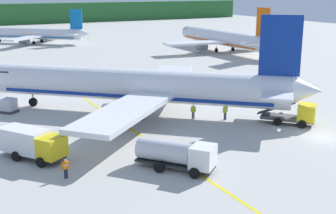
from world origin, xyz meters
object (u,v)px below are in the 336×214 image
object	(u,v)px
airliner_foreground	(139,86)
cargo_container_near	(9,106)
crew_loader_right	(65,167)
service_truck_baggage	(32,143)
crew_marshaller	(225,111)
service_truck_fuel	(177,154)
crew_loader_left	(193,111)
airliner_mid_apron	(223,38)
service_truck_catering	(297,114)
airliner_far_taxiway	(35,34)

from	to	relation	value
airliner_foreground	cargo_container_near	world-z (taller)	airliner_foreground
cargo_container_near	crew_loader_right	size ratio (longest dim) A/B	1.41
service_truck_baggage	crew_marshaller	xyz separation A→B (m)	(22.09, 1.88, -0.48)
service_truck_fuel	crew_loader_left	bearing A→B (deg)	53.25
airliner_mid_apron	service_truck_fuel	bearing A→B (deg)	-128.19
service_truck_catering	crew_loader_right	size ratio (longest dim) A/B	3.60
airliner_foreground	airliner_mid_apron	distance (m)	57.14
airliner_mid_apron	cargo_container_near	xyz separation A→B (m)	(-54.20, -32.32, -2.18)
service_truck_catering	cargo_container_near	xyz separation A→B (m)	(-26.98, 20.37, -0.31)
cargo_container_near	crew_loader_right	world-z (taller)	cargo_container_near
airliner_far_taxiway	crew_marshaller	world-z (taller)	airliner_far_taxiway
crew_marshaller	cargo_container_near	bearing A→B (deg)	144.73
airliner_foreground	crew_loader_right	size ratio (longest dim) A/B	20.36
airliner_foreground	service_truck_baggage	size ratio (longest dim) A/B	5.05
airliner_mid_apron	service_truck_fuel	xyz separation A→B (m)	(-45.13, -57.37, -1.66)
service_truck_fuel	service_truck_baggage	world-z (taller)	service_truck_baggage
cargo_container_near	airliner_foreground	bearing A→B (deg)	-30.19
airliner_mid_apron	airliner_foreground	bearing A→B (deg)	-135.18
service_truck_baggage	crew_loader_right	world-z (taller)	service_truck_baggage
crew_marshaller	crew_loader_right	size ratio (longest dim) A/B	1.07
service_truck_fuel	crew_loader_left	xyz separation A→B (m)	(9.08, 12.15, -0.42)
crew_marshaller	airliner_foreground	bearing A→B (deg)	136.87
service_truck_catering	crew_marshaller	distance (m)	7.94
crew_marshaller	crew_loader_left	size ratio (longest dim) A/B	1.05
service_truck_catering	crew_marshaller	world-z (taller)	service_truck_catering
airliner_foreground	service_truck_fuel	distance (m)	17.82
airliner_far_taxiway	crew_marshaller	bearing A→B (deg)	-88.27
crew_marshaller	crew_loader_right	distance (m)	21.98
service_truck_catering	crew_loader_left	world-z (taller)	service_truck_catering
service_truck_fuel	cargo_container_near	world-z (taller)	service_truck_fuel
service_truck_catering	airliner_foreground	bearing A→B (deg)	137.00
airliner_far_taxiway	cargo_container_near	bearing A→B (deg)	-104.99
airliner_far_taxiway	crew_loader_right	distance (m)	93.65
service_truck_catering	cargo_container_near	bearing A→B (deg)	142.96
airliner_foreground	cargo_container_near	size ratio (longest dim) A/B	14.40
crew_loader_right	service_truck_baggage	bearing A→B (deg)	104.14
airliner_mid_apron	service_truck_catering	size ratio (longest dim) A/B	6.42
service_truck_fuel	crew_marshaller	bearing A→B (deg)	39.85
airliner_foreground	crew_loader_right	xyz separation A→B (m)	(-13.20, -14.44, -2.44)
airliner_foreground	service_truck_catering	bearing A→B (deg)	-43.00
service_truck_catering	crew_loader_left	distance (m)	11.57
airliner_mid_apron	service_truck_baggage	bearing A→B (deg)	-138.27
service_truck_catering	crew_marshaller	size ratio (longest dim) A/B	3.37
airliner_mid_apron	crew_loader_right	xyz separation A→B (m)	(-53.73, -54.71, -2.10)
service_truck_fuel	cargo_container_near	bearing A→B (deg)	109.91
airliner_mid_apron	crew_loader_right	world-z (taller)	airliner_mid_apron
airliner_foreground	airliner_far_taxiway	distance (m)	77.59
crew_marshaller	crew_loader_right	bearing A→B (deg)	-160.26
service_truck_fuel	crew_loader_right	world-z (taller)	service_truck_fuel
airliner_mid_apron	service_truck_catering	distance (m)	59.33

